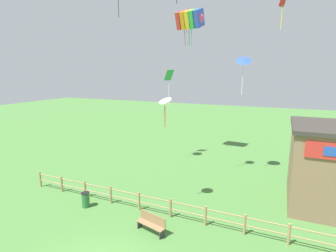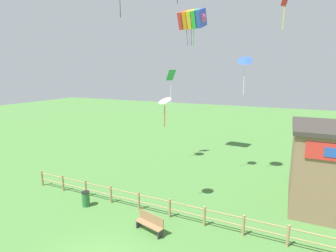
{
  "view_description": "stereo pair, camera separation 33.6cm",
  "coord_description": "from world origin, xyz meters",
  "views": [
    {
      "loc": [
        6.44,
        -7.01,
        8.19
      ],
      "look_at": [
        0.0,
        7.67,
        4.92
      ],
      "focal_mm": 28.0,
      "sensor_mm": 36.0,
      "label": 1
    },
    {
      "loc": [
        6.74,
        -6.87,
        8.19
      ],
      "look_at": [
        0.0,
        7.67,
        4.92
      ],
      "focal_mm": 28.0,
      "sensor_mm": 36.0,
      "label": 2
    }
  ],
  "objects": [
    {
      "name": "trash_bin",
      "position": [
        -4.25,
        4.65,
        0.47
      ],
      "size": [
        0.5,
        0.5,
        0.94
      ],
      "color": "#2D6B38",
      "rests_on": "ground_plane"
    },
    {
      "name": "kite_white_delta",
      "position": [
        0.13,
        6.93,
        6.53
      ],
      "size": [
        1.04,
        1.02,
        1.8
      ],
      "color": "white"
    },
    {
      "name": "kite_green_diamond",
      "position": [
        -3.4,
        15.66,
        7.57
      ],
      "size": [
        0.87,
        0.97,
        3.26
      ],
      "color": "green"
    },
    {
      "name": "kite_blue_delta",
      "position": [
        3.5,
        13.9,
        9.05
      ],
      "size": [
        1.33,
        1.22,
        2.97
      ],
      "color": "blue"
    },
    {
      "name": "kite_red_diamond",
      "position": [
        5.91,
        14.08,
        12.76
      ],
      "size": [
        0.54,
        0.63,
        2.34
      ],
      "color": "red"
    },
    {
      "name": "park_bench_near_fence",
      "position": [
        0.69,
        3.96,
        0.51
      ],
      "size": [
        1.73,
        0.8,
        0.99
      ],
      "color": "olive",
      "rests_on": "ground_plane"
    },
    {
      "name": "wooden_fence",
      "position": [
        0.0,
        5.67,
        0.64
      ],
      "size": [
        18.76,
        0.14,
        1.13
      ],
      "color": "#9E7F56",
      "rests_on": "ground_plane"
    },
    {
      "name": "kite_rainbow_parafoil",
      "position": [
        -2.06,
        17.46,
        13.08
      ],
      "size": [
        2.91,
        2.2,
        3.35
      ],
      "color": "#E54C8C"
    }
  ]
}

